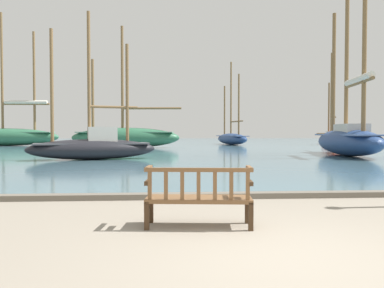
{
  "coord_description": "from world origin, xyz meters",
  "views": [
    {
      "loc": [
        -1.33,
        -4.23,
        1.44
      ],
      "look_at": [
        -0.43,
        10.0,
        1.0
      ],
      "focal_mm": 35.0,
      "sensor_mm": 36.0,
      "label": 1
    }
  ],
  "objects_px": {
    "sailboat_mid_port": "(6,134)",
    "sailboat_nearest_port": "(347,137)",
    "sailboat_far_port": "(125,136)",
    "sailboat_mid_starboard": "(331,138)",
    "park_bench": "(199,196)",
    "sailboat_outer_port": "(93,145)",
    "sailboat_centre_channel": "(232,138)"
  },
  "relations": [
    {
      "from": "sailboat_far_port",
      "to": "sailboat_centre_channel",
      "type": "height_order",
      "value": "sailboat_far_port"
    },
    {
      "from": "sailboat_nearest_port",
      "to": "sailboat_far_port",
      "type": "distance_m",
      "value": 18.83
    },
    {
      "from": "park_bench",
      "to": "sailboat_nearest_port",
      "type": "xyz_separation_m",
      "value": [
        10.11,
        15.87,
        0.69
      ]
    },
    {
      "from": "sailboat_mid_port",
      "to": "sailboat_far_port",
      "type": "height_order",
      "value": "sailboat_mid_port"
    },
    {
      "from": "sailboat_mid_port",
      "to": "sailboat_centre_channel",
      "type": "relative_size",
      "value": 1.46
    },
    {
      "from": "sailboat_mid_port",
      "to": "sailboat_outer_port",
      "type": "height_order",
      "value": "sailboat_mid_port"
    },
    {
      "from": "park_bench",
      "to": "sailboat_centre_channel",
      "type": "height_order",
      "value": "sailboat_centre_channel"
    },
    {
      "from": "sailboat_centre_channel",
      "to": "sailboat_outer_port",
      "type": "bearing_deg",
      "value": -115.63
    },
    {
      "from": "sailboat_mid_starboard",
      "to": "sailboat_far_port",
      "type": "height_order",
      "value": "sailboat_far_port"
    },
    {
      "from": "sailboat_far_port",
      "to": "sailboat_centre_channel",
      "type": "distance_m",
      "value": 13.62
    },
    {
      "from": "sailboat_mid_port",
      "to": "sailboat_outer_port",
      "type": "xyz_separation_m",
      "value": [
        12.91,
        -20.41,
        -0.48
      ]
    },
    {
      "from": "sailboat_nearest_port",
      "to": "sailboat_far_port",
      "type": "bearing_deg",
      "value": 140.01
    },
    {
      "from": "sailboat_mid_port",
      "to": "sailboat_outer_port",
      "type": "bearing_deg",
      "value": -57.68
    },
    {
      "from": "sailboat_outer_port",
      "to": "sailboat_far_port",
      "type": "relative_size",
      "value": 0.69
    },
    {
      "from": "sailboat_mid_starboard",
      "to": "park_bench",
      "type": "bearing_deg",
      "value": -116.74
    },
    {
      "from": "sailboat_nearest_port",
      "to": "sailboat_mid_starboard",
      "type": "height_order",
      "value": "sailboat_nearest_port"
    },
    {
      "from": "sailboat_mid_port",
      "to": "sailboat_nearest_port",
      "type": "height_order",
      "value": "sailboat_mid_port"
    },
    {
      "from": "sailboat_nearest_port",
      "to": "sailboat_outer_port",
      "type": "xyz_separation_m",
      "value": [
        -14.34,
        -2.42,
        -0.37
      ]
    },
    {
      "from": "park_bench",
      "to": "sailboat_far_port",
      "type": "xyz_separation_m",
      "value": [
        -4.32,
        27.97,
        0.63
      ]
    },
    {
      "from": "sailboat_outer_port",
      "to": "sailboat_centre_channel",
      "type": "height_order",
      "value": "sailboat_centre_channel"
    },
    {
      "from": "sailboat_far_port",
      "to": "sailboat_nearest_port",
      "type": "bearing_deg",
      "value": -39.99
    },
    {
      "from": "sailboat_outer_port",
      "to": "sailboat_centre_channel",
      "type": "distance_m",
      "value": 25.1
    },
    {
      "from": "park_bench",
      "to": "sailboat_outer_port",
      "type": "xyz_separation_m",
      "value": [
        -4.23,
        13.44,
        0.32
      ]
    },
    {
      "from": "sailboat_nearest_port",
      "to": "sailboat_outer_port",
      "type": "relative_size",
      "value": 1.56
    },
    {
      "from": "sailboat_mid_starboard",
      "to": "sailboat_centre_channel",
      "type": "xyz_separation_m",
      "value": [
        -11.24,
        0.6,
        -0.01
      ]
    },
    {
      "from": "park_bench",
      "to": "sailboat_outer_port",
      "type": "bearing_deg",
      "value": 107.47
    },
    {
      "from": "sailboat_mid_port",
      "to": "sailboat_far_port",
      "type": "bearing_deg",
      "value": -24.65
    },
    {
      "from": "sailboat_centre_channel",
      "to": "park_bench",
      "type": "bearing_deg",
      "value": -100.41
    },
    {
      "from": "sailboat_centre_channel",
      "to": "sailboat_far_port",
      "type": "bearing_deg",
      "value": -143.48
    },
    {
      "from": "sailboat_nearest_port",
      "to": "sailboat_far_port",
      "type": "height_order",
      "value": "sailboat_nearest_port"
    },
    {
      "from": "park_bench",
      "to": "sailboat_nearest_port",
      "type": "distance_m",
      "value": 18.83
    },
    {
      "from": "sailboat_nearest_port",
      "to": "sailboat_mid_starboard",
      "type": "xyz_separation_m",
      "value": [
        7.76,
        19.61,
        -0.28
      ]
    }
  ]
}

